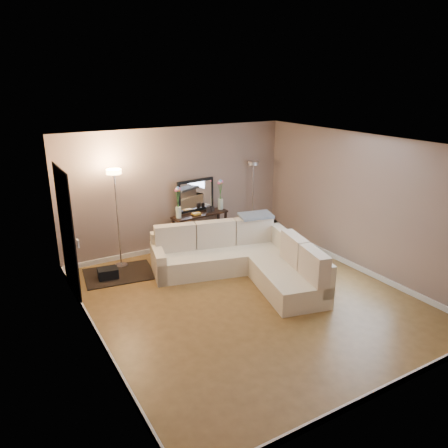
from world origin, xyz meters
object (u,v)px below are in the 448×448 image
sectional_sofa (244,258)px  floor_lamp_unlit (253,184)px  floor_lamp_lit (116,199)px  console_table (197,229)px

sectional_sofa → floor_lamp_unlit: size_ratio=1.72×
floor_lamp_lit → floor_lamp_unlit: size_ratio=1.10×
sectional_sofa → console_table: (-0.14, 1.65, 0.10)m
floor_lamp_lit → floor_lamp_unlit: floor_lamp_lit is taller
console_table → floor_lamp_unlit: 1.69m
floor_lamp_lit → console_table: bearing=2.8°
console_table → floor_lamp_unlit: (1.49, 0.10, 0.80)m
console_table → sectional_sofa: bearing=-85.2°
sectional_sofa → floor_lamp_unlit: (1.35, 1.75, 0.90)m
console_table → floor_lamp_lit: floor_lamp_lit is taller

